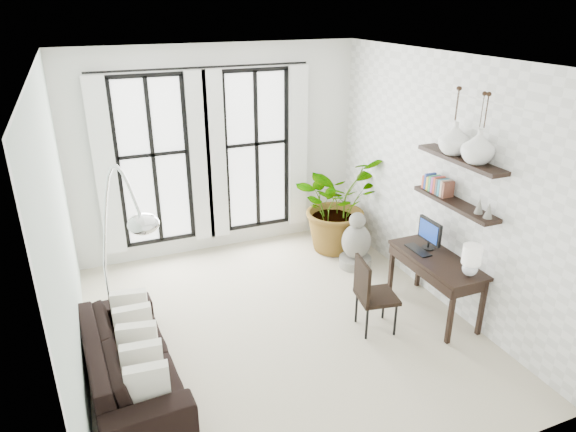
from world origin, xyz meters
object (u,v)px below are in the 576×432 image
plant (337,203)px  desk_chair (370,291)px  desk (439,264)px  arc_lamp (118,214)px  buddha (356,244)px  sofa (130,358)px

plant → desk_chair: size_ratio=1.63×
plant → desk: plant is taller
plant → arc_lamp: arc_lamp is taller
desk → arc_lamp: size_ratio=0.58×
desk → arc_lamp: 3.83m
desk → buddha: 1.60m
plant → desk_chair: bearing=-107.0°
buddha → sofa: bearing=-158.3°
arc_lamp → sofa: bearing=-103.6°
sofa → buddha: size_ratio=2.44×
sofa → desk: desk is taller
sofa → desk: 3.77m
desk_chair → arc_lamp: arc_lamp is taller
sofa → desk: bearing=-95.5°
sofa → desk_chair: (2.80, -0.12, 0.23)m
arc_lamp → buddha: arc_lamp is taller
desk → buddha: (-0.29, 1.53, -0.37)m
plant → buddha: size_ratio=1.77×
sofa → buddha: buddha is taller
plant → arc_lamp: size_ratio=0.68×
sofa → desk_chair: size_ratio=2.25×
desk_chair → arc_lamp: (-2.70, 0.54, 1.21)m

